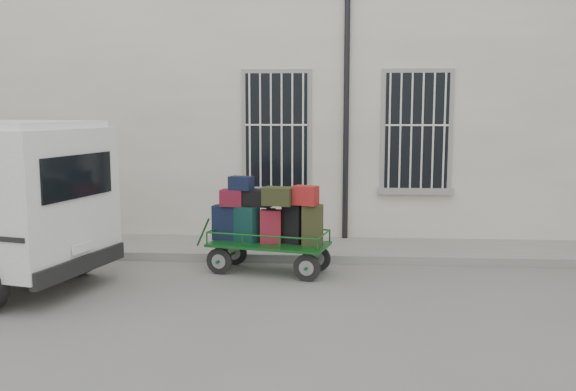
{
  "coord_description": "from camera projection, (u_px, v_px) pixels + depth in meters",
  "views": [
    {
      "loc": [
        0.7,
        -9.52,
        2.68
      ],
      "look_at": [
        -0.04,
        1.0,
        1.24
      ],
      "focal_mm": 40.0,
      "sensor_mm": 36.0,
      "label": 1
    }
  ],
  "objects": [
    {
      "name": "ground",
      "position": [
        286.0,
        285.0,
        9.82
      ],
      "size": [
        80.0,
        80.0,
        0.0
      ],
      "primitive_type": "plane",
      "color": "slate",
      "rests_on": "ground"
    },
    {
      "name": "luggage_cart",
      "position": [
        267.0,
        223.0,
        10.46
      ],
      "size": [
        2.3,
        1.29,
        1.57
      ],
      "rotation": [
        0.0,
        0.0,
        -0.23
      ],
      "color": "black",
      "rests_on": "ground"
    },
    {
      "name": "building",
      "position": [
        303.0,
        94.0,
        14.85
      ],
      "size": [
        24.0,
        5.15,
        6.0
      ],
      "color": "#BCB4A0",
      "rests_on": "ground"
    },
    {
      "name": "sidewalk",
      "position": [
        294.0,
        249.0,
        11.98
      ],
      "size": [
        24.0,
        1.7,
        0.15
      ],
      "primitive_type": "cube",
      "color": "slate",
      "rests_on": "ground"
    }
  ]
}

